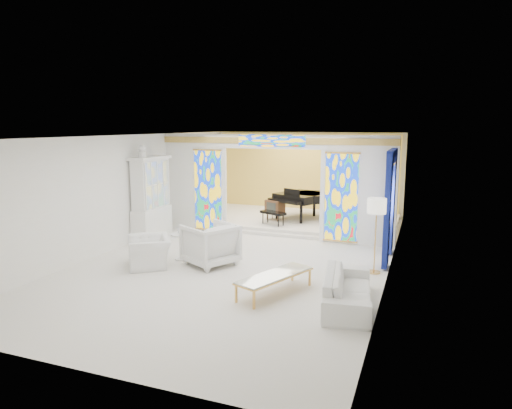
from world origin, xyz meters
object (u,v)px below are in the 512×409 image
at_px(sofa, 348,289).
at_px(coffee_table, 275,276).
at_px(armchair_right, 210,244).
at_px(china_cabinet, 151,199).
at_px(tv_console, 275,207).
at_px(armchair_left, 150,252).
at_px(grand_piano, 306,198).

xyz_separation_m(sofa, coffee_table, (-1.43, 0.08, 0.06)).
height_order(armchair_right, coffee_table, armchair_right).
distance_m(china_cabinet, tv_console, 4.05).
height_order(china_cabinet, armchair_right, china_cabinet).
distance_m(armchair_left, sofa, 4.79).
bearing_deg(armchair_left, coffee_table, 41.47).
bearing_deg(grand_piano, coffee_table, -56.67).
xyz_separation_m(china_cabinet, tv_console, (2.82, 2.86, -0.56)).
distance_m(armchair_left, grand_piano, 6.27).
bearing_deg(armchair_left, china_cabinet, 174.78).
bearing_deg(sofa, tv_console, 21.26).
height_order(china_cabinet, tv_console, china_cabinet).
xyz_separation_m(armchair_right, coffee_table, (2.02, -1.26, -0.13)).
bearing_deg(tv_console, grand_piano, 56.76).
bearing_deg(coffee_table, armchair_right, 147.94).
distance_m(armchair_left, armchair_right, 1.43).
bearing_deg(armchair_left, armchair_right, 77.60).
height_order(armchair_left, grand_piano, grand_piano).
relative_size(armchair_left, coffee_table, 0.57).
height_order(armchair_left, coffee_table, armchair_left).
relative_size(grand_piano, tv_console, 4.01).
xyz_separation_m(china_cabinet, sofa, (6.17, -3.06, -0.86)).
xyz_separation_m(armchair_left, tv_console, (1.39, 5.17, 0.26)).
height_order(coffee_table, grand_piano, grand_piano).
relative_size(sofa, tv_console, 3.16).
distance_m(china_cabinet, armchair_right, 3.29).
relative_size(armchair_left, armchair_right, 0.97).
relative_size(armchair_left, tv_console, 1.59).
xyz_separation_m(armchair_left, armchair_right, (1.29, 0.59, 0.15)).
bearing_deg(coffee_table, tv_console, 108.18).
distance_m(armchair_right, tv_console, 4.58).
bearing_deg(tv_console, sofa, -39.93).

